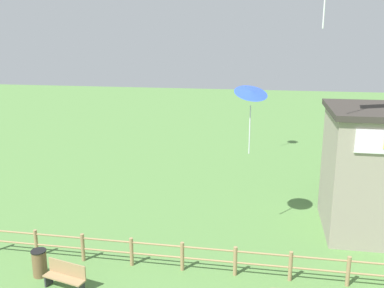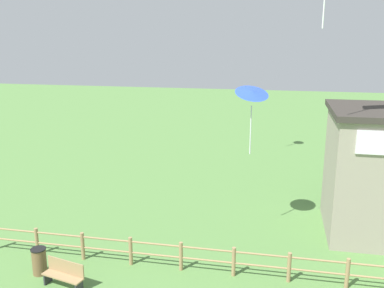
{
  "view_description": "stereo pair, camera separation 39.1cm",
  "coord_description": "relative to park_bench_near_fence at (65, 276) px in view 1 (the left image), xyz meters",
  "views": [
    {
      "loc": [
        2.81,
        -7.55,
        8.32
      ],
      "look_at": [
        0.0,
        8.14,
        4.25
      ],
      "focal_mm": 40.0,
      "sensor_mm": 36.0,
      "label": 1
    },
    {
      "loc": [
        3.2,
        -7.48,
        8.32
      ],
      "look_at": [
        0.0,
        8.14,
        4.25
      ],
      "focal_mm": 40.0,
      "sensor_mm": 36.0,
      "label": 2
    }
  ],
  "objects": [
    {
      "name": "trash_bin",
      "position": [
        -1.27,
        0.59,
        0.01
      ],
      "size": [
        0.54,
        0.54,
        0.98
      ],
      "color": "brown",
      "rests_on": "ground_plane"
    },
    {
      "name": "park_bench_near_fence",
      "position": [
        0.0,
        0.0,
        0.0
      ],
      "size": [
        1.57,
        0.75,
        0.94
      ],
      "color": "#9E7F56",
      "rests_on": "ground_plane"
    },
    {
      "name": "wooden_fence",
      "position": [
        3.63,
        1.84,
        0.13
      ],
      "size": [
        15.46,
        0.14,
        1.1
      ],
      "color": "#9E7F56",
      "rests_on": "ground_plane"
    },
    {
      "name": "kite_blue_delta",
      "position": [
        5.76,
        5.48,
        5.56
      ],
      "size": [
        1.8,
        1.78,
        2.86
      ],
      "color": "blue"
    }
  ]
}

